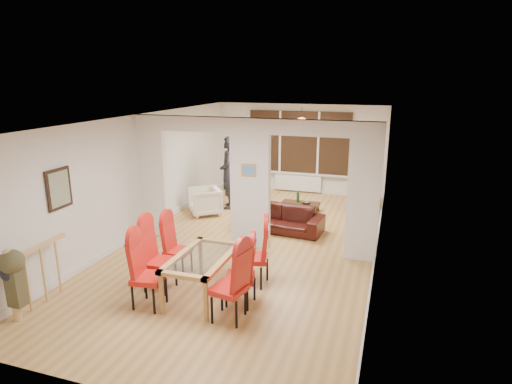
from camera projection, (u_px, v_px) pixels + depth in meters
The scene contains 24 objects.
floor at pixel (250, 245), 8.82m from camera, with size 5.00×9.00×0.01m, color tan.
room_walls at pixel (250, 184), 8.48m from camera, with size 5.00×9.00×2.60m, color silver, non-canonical shape.
divider_wall at pixel (250, 184), 8.48m from camera, with size 5.00×0.18×2.60m, color white.
bay_window_blinds at pixel (299, 142), 12.50m from camera, with size 3.00×0.08×1.80m, color black.
radiator at pixel (298, 182), 12.78m from camera, with size 1.40×0.08×0.50m, color white.
pendant_light at pixel (301, 124), 11.20m from camera, with size 0.36×0.36×0.36m, color orange.
stair_newel at pixel (40, 270), 6.42m from camera, with size 0.40×1.20×1.10m, color tan, non-canonical shape.
wall_poster at pixel (59, 189), 6.94m from camera, with size 0.04×0.52×0.67m, color gray.
pillar_photo at pixel (249, 170), 8.31m from camera, with size 0.30×0.03×0.25m, color #4C8CD8.
dining_table at pixel (203, 276), 6.71m from camera, with size 0.81×1.44×0.68m, color #BA8644, non-canonical shape.
dining_chair_la at pixel (148, 273), 6.34m from camera, with size 0.44×0.44×1.10m, color red, non-canonical shape.
dining_chair_lb at pixel (159, 257), 6.86m from camera, with size 0.45×0.45×1.12m, color red, non-canonical shape.
dining_chair_lc at pixel (178, 247), 7.39m from camera, with size 0.41×0.41×1.02m, color red, non-canonical shape.
dining_chair_ra at pixel (228, 283), 5.99m from camera, with size 0.45×0.45×1.12m, color red, non-canonical shape.
dining_chair_rb at pixel (240, 272), 6.42m from camera, with size 0.42×0.42×1.04m, color red, non-canonical shape.
dining_chair_rc at pixel (254, 254), 7.04m from camera, with size 0.43×0.43×1.08m, color red, non-canonical shape.
sofa at pixel (280, 218), 9.61m from camera, with size 1.93×0.76×0.56m, color black.
armchair at pixel (205, 201), 10.71m from camera, with size 0.75×0.73×0.68m, color #F3E8CE.
person at pixel (229, 173), 11.11m from camera, with size 0.45×0.69×1.90m, color black.
television at pixel (363, 198), 11.20m from camera, with size 0.13×1.00×0.58m, color black.
coffee_table at pixel (300, 207), 11.01m from camera, with size 0.96×0.48×0.22m, color #362112, non-canonical shape.
bottle at pixel (298, 197), 11.01m from camera, with size 0.07×0.07×0.29m, color #143F19.
bowl at pixel (306, 203), 10.91m from camera, with size 0.22×0.22×0.05m, color #362112.
shoes at pixel (243, 248), 8.53m from camera, with size 0.23×0.25×0.09m, color black, non-canonical shape.
Camera 1 is at (2.66, -7.79, 3.36)m, focal length 30.00 mm.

